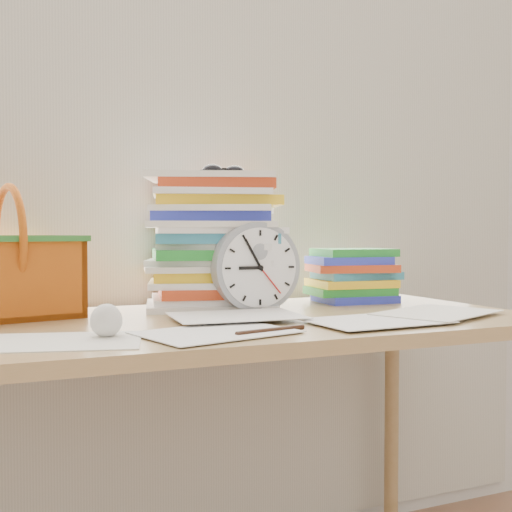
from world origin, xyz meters
name	(u,v)px	position (x,y,z in m)	size (l,w,h in m)	color
curtain	(184,106)	(0.00, 1.98, 1.30)	(2.40, 0.01, 2.50)	beige
desk	(233,350)	(0.00, 1.60, 0.68)	(1.40, 0.70, 0.75)	olive
paper_stack	(212,241)	(0.03, 1.83, 0.92)	(0.35, 0.28, 0.35)	white
clock	(256,267)	(0.09, 1.68, 0.86)	(0.22, 0.22, 0.04)	gray
sunglasses	(224,170)	(0.07, 1.84, 1.11)	(0.13, 0.11, 0.03)	black
book_stack	(353,275)	(0.44, 1.79, 0.83)	(0.25, 0.20, 0.15)	white
basket	(9,252)	(-0.47, 1.81, 0.90)	(0.30, 0.23, 0.30)	orange
crumpled_ball	(106,320)	(-0.32, 1.44, 0.78)	(0.06, 0.06, 0.06)	white
pen	(271,330)	(-0.01, 1.36, 0.76)	(0.01, 0.01, 0.16)	black
scattered_papers	(233,315)	(0.00, 1.60, 0.76)	(1.26, 0.42, 0.02)	white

